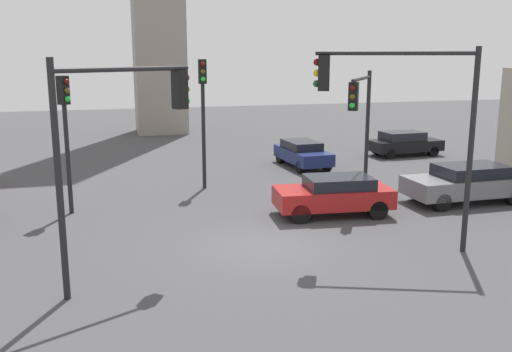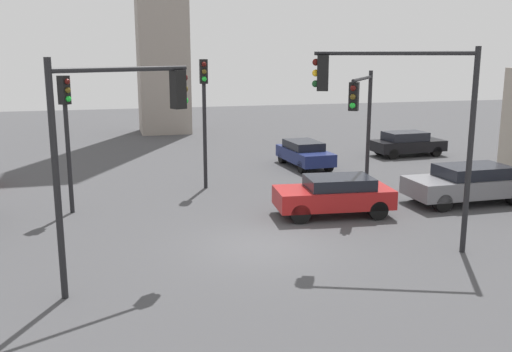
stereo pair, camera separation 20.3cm
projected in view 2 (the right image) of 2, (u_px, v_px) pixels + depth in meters
ground_plane at (262, 246)px, 17.26m from camera, size 90.76×90.76×0.00m
traffic_light_0 at (401, 105)px, 16.06m from camera, size 4.30×1.77×5.90m
traffic_light_1 at (119, 125)px, 13.87m from camera, size 3.39×1.88×5.64m
traffic_light_2 at (66, 118)px, 20.17m from camera, size 0.47×0.47×4.95m
traffic_light_3 at (204, 100)px, 23.88m from camera, size 0.34×0.47×5.47m
traffic_light_4 at (362, 109)px, 21.78m from camera, size 2.34×3.24×5.02m
car_0 at (407, 143)px, 32.26m from camera, size 4.13×1.92×1.37m
car_1 at (304, 153)px, 29.08m from camera, size 1.92×4.09×1.32m
car_2 at (334, 195)px, 20.38m from camera, size 4.27×2.19×1.42m
car_3 at (468, 183)px, 22.10m from camera, size 4.71×2.05×1.48m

